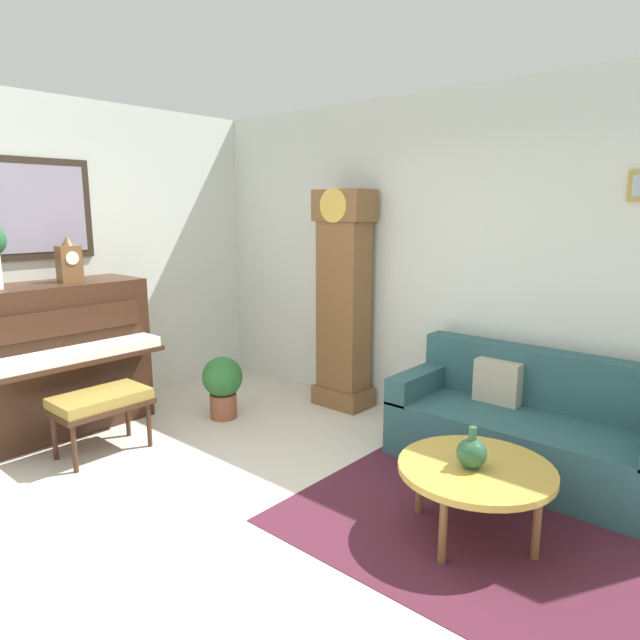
# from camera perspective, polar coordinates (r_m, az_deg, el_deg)

# --- Properties ---
(ground_plane) EXTENTS (6.40, 6.00, 0.10)m
(ground_plane) POSITION_cam_1_polar(r_m,az_deg,el_deg) (3.59, -9.89, -20.89)
(ground_plane) COLOR beige
(wall_left) EXTENTS (0.13, 4.90, 2.80)m
(wall_left) POSITION_cam_1_polar(r_m,az_deg,el_deg) (5.36, -28.27, 5.19)
(wall_left) COLOR silver
(wall_left) RESTS_ON ground_plane
(wall_back) EXTENTS (5.30, 0.13, 2.80)m
(wall_back) POSITION_cam_1_polar(r_m,az_deg,el_deg) (4.92, 11.94, 5.75)
(wall_back) COLOR silver
(wall_back) RESTS_ON ground_plane
(area_rug) EXTENTS (2.10, 1.50, 0.01)m
(area_rug) POSITION_cam_1_polar(r_m,az_deg,el_deg) (3.59, 14.43, -20.15)
(area_rug) COLOR #4C1E2D
(area_rug) RESTS_ON ground_plane
(piano) EXTENTS (0.87, 1.44, 1.25)m
(piano) POSITION_cam_1_polar(r_m,az_deg,el_deg) (5.18, -25.24, -3.48)
(piano) COLOR #3D2316
(piano) RESTS_ON ground_plane
(piano_bench) EXTENTS (0.42, 0.70, 0.48)m
(piano_bench) POSITION_cam_1_polar(r_m,az_deg,el_deg) (4.62, -21.37, -7.81)
(piano_bench) COLOR #3D2316
(piano_bench) RESTS_ON ground_plane
(grandfather_clock) EXTENTS (0.52, 0.34, 2.03)m
(grandfather_clock) POSITION_cam_1_polar(r_m,az_deg,el_deg) (5.22, 2.40, 1.44)
(grandfather_clock) COLOR brown
(grandfather_clock) RESTS_ON ground_plane
(couch) EXTENTS (1.90, 0.80, 0.84)m
(couch) POSITION_cam_1_polar(r_m,az_deg,el_deg) (4.34, 20.55, -10.30)
(couch) COLOR #2D565B
(couch) RESTS_ON ground_plane
(coffee_table) EXTENTS (0.88, 0.88, 0.42)m
(coffee_table) POSITION_cam_1_polar(r_m,az_deg,el_deg) (3.41, 15.55, -14.52)
(coffee_table) COLOR gold
(coffee_table) RESTS_ON ground_plane
(mantel_clock) EXTENTS (0.13, 0.18, 0.38)m
(mantel_clock) POSITION_cam_1_polar(r_m,az_deg,el_deg) (5.12, -24.12, 5.48)
(mantel_clock) COLOR brown
(mantel_clock) RESTS_ON piano
(green_jug) EXTENTS (0.17, 0.17, 0.24)m
(green_jug) POSITION_cam_1_polar(r_m,az_deg,el_deg) (3.34, 15.13, -12.89)
(green_jug) COLOR #234C33
(green_jug) RESTS_ON coffee_table
(potted_plant) EXTENTS (0.36, 0.36, 0.56)m
(potted_plant) POSITION_cam_1_polar(r_m,az_deg,el_deg) (5.12, -9.86, -6.33)
(potted_plant) COLOR #935138
(potted_plant) RESTS_ON ground_plane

